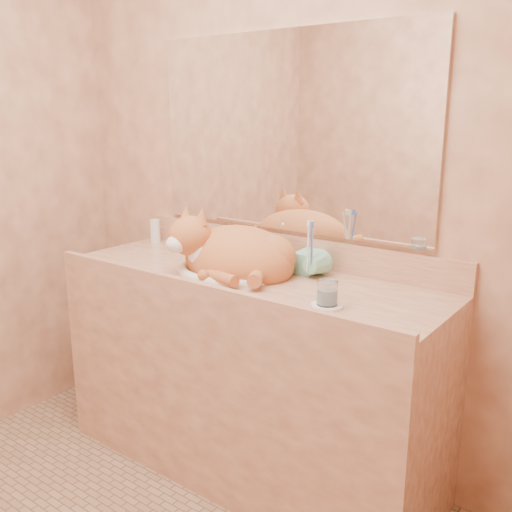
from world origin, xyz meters
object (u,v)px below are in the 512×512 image
Objects in this scene: vanity_counter at (247,374)px; cat at (231,251)px; sink_basin at (229,257)px; soap_dispenser at (301,252)px; water_glass at (327,293)px; toothbrush_cup at (309,268)px.

vanity_counter is 3.30× the size of cat.
soap_dispenser is (0.25, 0.14, 0.03)m from sink_basin.
soap_dispenser is at bearing 28.45° from cat.
sink_basin is 0.53m from water_glass.
toothbrush_cup is (0.30, 0.10, -0.04)m from cat.
soap_dispenser is at bearing 153.25° from toothbrush_cup.
toothbrush_cup is (0.23, 0.09, 0.47)m from vanity_counter.
water_glass is at bearing -17.71° from vanity_counter.
toothbrush_cup is (0.06, -0.03, -0.05)m from soap_dispenser.
water_glass is (0.52, -0.12, -0.02)m from sink_basin.
cat is 5.99× the size of water_glass.
cat reaches higher than vanity_counter.
toothbrush_cup is at bearing 132.29° from water_glass.
water_glass is at bearing -13.92° from cat.
cat reaches higher than soap_dispenser.
cat is 2.54× the size of soap_dispenser.
water_glass reaches higher than vanity_counter.
soap_dispenser is (0.25, 0.13, 0.01)m from cat.
sink_basin is (-0.07, -0.02, 0.49)m from vanity_counter.
water_glass is (0.27, -0.26, -0.04)m from soap_dispenser.
toothbrush_cup is at bearing 8.48° from sink_basin.
toothbrush_cup is 0.32m from water_glass.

